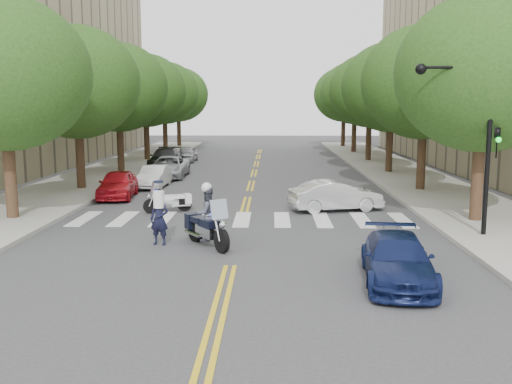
{
  "coord_description": "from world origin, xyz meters",
  "views": [
    {
      "loc": [
        1.11,
        -15.25,
        4.39
      ],
      "look_at": [
        0.57,
        5.1,
        1.3
      ],
      "focal_mm": 40.0,
      "sensor_mm": 36.0,
      "label": 1
    }
  ],
  "objects_px": {
    "motorcycle_police": "(206,218)",
    "convertible": "(336,196)",
    "officer_standing": "(159,219)",
    "sedan_blue": "(397,260)",
    "motorcycle_parked": "(172,201)"
  },
  "relations": [
    {
      "from": "sedan_blue",
      "to": "convertible",
      "type": "bearing_deg",
      "value": 98.34
    },
    {
      "from": "motorcycle_police",
      "to": "officer_standing",
      "type": "xyz_separation_m",
      "value": [
        -1.5,
        0.15,
        -0.07
      ]
    },
    {
      "from": "motorcycle_police",
      "to": "sedan_blue",
      "type": "relative_size",
      "value": 0.54
    },
    {
      "from": "motorcycle_parked",
      "to": "officer_standing",
      "type": "xyz_separation_m",
      "value": [
        0.59,
        -5.63,
        0.38
      ]
    },
    {
      "from": "officer_standing",
      "to": "convertible",
      "type": "distance_m",
      "value": 8.77
    },
    {
      "from": "officer_standing",
      "to": "motorcycle_police",
      "type": "bearing_deg",
      "value": 6.85
    },
    {
      "from": "motorcycle_police",
      "to": "sedan_blue",
      "type": "height_order",
      "value": "motorcycle_police"
    },
    {
      "from": "motorcycle_police",
      "to": "officer_standing",
      "type": "height_order",
      "value": "motorcycle_police"
    },
    {
      "from": "convertible",
      "to": "sedan_blue",
      "type": "bearing_deg",
      "value": 167.72
    },
    {
      "from": "officer_standing",
      "to": "convertible",
      "type": "height_order",
      "value": "officer_standing"
    },
    {
      "from": "motorcycle_police",
      "to": "officer_standing",
      "type": "bearing_deg",
      "value": -39.79
    },
    {
      "from": "motorcycle_police",
      "to": "convertible",
      "type": "relative_size",
      "value": 0.57
    },
    {
      "from": "motorcycle_police",
      "to": "motorcycle_parked",
      "type": "xyz_separation_m",
      "value": [
        -2.09,
        5.79,
        -0.45
      ]
    },
    {
      "from": "motorcycle_police",
      "to": "convertible",
      "type": "height_order",
      "value": "motorcycle_police"
    },
    {
      "from": "motorcycle_parked",
      "to": "convertible",
      "type": "bearing_deg",
      "value": -108.85
    }
  ]
}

